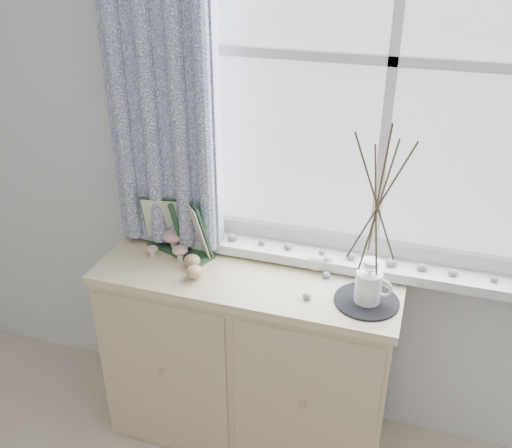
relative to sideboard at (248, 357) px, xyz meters
The scene contains 8 objects.
sideboard is the anchor object (origin of this frame).
botanical_book 0.63m from the sideboard, behind, with size 0.35×0.13×0.24m, color #1F4126, non-canonical shape.
toadstool_cluster 0.59m from the sideboard, 169.73° to the left, with size 0.18×0.15×0.09m.
wooden_eggs 0.50m from the sideboard, 163.55° to the right, with size 0.10×0.12×0.08m.
songbird_figurine 0.53m from the sideboard, 23.42° to the left, with size 0.13×0.06×0.07m, color white, non-canonical shape.
crocheted_doily 0.64m from the sideboard, ahead, with size 0.24×0.24×0.01m, color black.
twig_pitcher 0.96m from the sideboard, ahead, with size 0.32×0.32×0.72m.
sideboard_pebbles 0.56m from the sideboard, ahead, with size 0.25×0.19×0.02m.
Camera 1 is at (0.45, -0.02, 2.07)m, focal length 40.00 mm.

